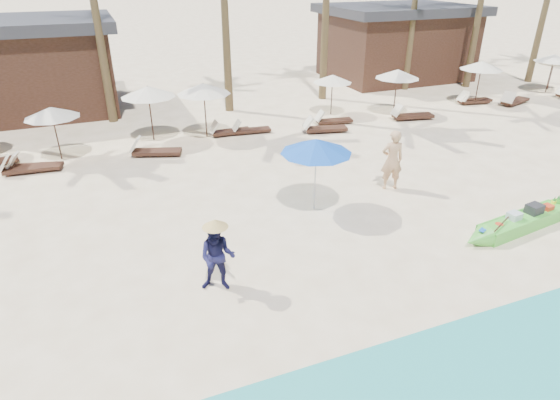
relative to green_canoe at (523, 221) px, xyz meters
name	(u,v)px	position (x,y,z in m)	size (l,w,h in m)	color
ground	(308,276)	(-6.42, 0.13, -0.21)	(240.00, 240.00, 0.00)	beige
green_canoe	(523,221)	(0.00, 0.00, 0.00)	(4.89, 1.04, 0.62)	green
tourist	(392,160)	(-1.97, 3.54, 0.77)	(0.71, 0.47, 1.96)	tan
vendor_green	(217,257)	(-8.46, 0.47, 0.61)	(0.80, 0.62, 1.65)	#17163E
blue_umbrella	(316,146)	(-4.85, 3.14, 1.77)	(2.03, 2.03, 2.19)	#99999E
resort_parasol_4	(51,112)	(-11.92, 10.22, 1.57)	(1.92, 1.92, 1.98)	#3D2219
lounger_4_left	(26,167)	(-13.03, 9.26, -0.01)	(1.83, 0.66, 0.61)	#3D2219
lounger_4_right	(33,165)	(-12.81, 9.37, -0.01)	(1.85, 0.96, 0.60)	#3D2219
resort_parasol_5	(148,91)	(-8.41, 11.12, 1.80)	(2.16, 2.16, 2.23)	#3D2219
lounger_5_left	(153,150)	(-8.67, 9.28, 0.00)	(1.97, 1.16, 0.64)	#3D2219
resort_parasol_6	(203,89)	(-6.26, 10.71, 1.82)	(2.18, 2.18, 2.25)	#3D2219
lounger_6_left	(228,131)	(-5.38, 10.54, -0.01)	(1.76, 0.55, 0.60)	#3D2219
lounger_6_right	(250,129)	(-4.46, 10.42, -0.03)	(1.67, 0.67, 0.55)	#3D2219
resort_parasol_7	(333,79)	(0.10, 11.70, 1.49)	(1.83, 1.83, 1.89)	#3D2219
lounger_7_left	(323,128)	(-1.48, 9.38, 0.01)	(1.98, 0.97, 0.64)	#3D2219
lounger_7_right	(332,120)	(-0.57, 10.30, -0.02)	(1.76, 0.77, 0.58)	#3D2219
resort_parasol_8	(398,74)	(2.95, 10.63, 1.70)	(2.06, 2.06, 2.12)	#3D2219
lounger_8_left	(410,115)	(3.14, 9.55, 0.01)	(2.06, 0.98, 0.67)	#3D2219
resort_parasol_9	(482,65)	(7.93, 10.61, 1.75)	(2.11, 2.11, 2.17)	#3D2219
lounger_9_left	(471,100)	(7.71, 10.64, -0.02)	(1.71, 0.85, 0.56)	#3D2219
lounger_9_right	(473,100)	(7.85, 10.66, 0.00)	(1.85, 0.66, 0.62)	#3D2219
resort_parasol_10	(554,58)	(13.42, 11.07, 1.68)	(2.03, 2.03, 2.09)	#3D2219
lounger_10_left	(514,100)	(9.68, 9.75, 0.01)	(2.05, 1.14, 0.67)	#3D2219
resort_parasol_11	(555,60)	(14.05, 11.50, 1.43)	(1.76, 1.76, 1.82)	#3D2219
pavilion_east	(396,41)	(7.58, 17.63, 1.99)	(8.80, 6.60, 4.30)	#3D2219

